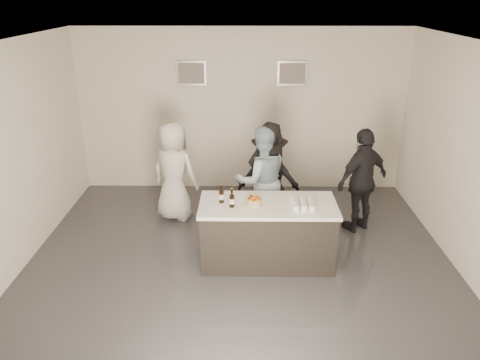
{
  "coord_description": "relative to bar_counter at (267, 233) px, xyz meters",
  "views": [
    {
      "loc": [
        0.07,
        -5.45,
        3.58
      ],
      "look_at": [
        0.0,
        0.5,
        1.15
      ],
      "focal_mm": 35.0,
      "sensor_mm": 36.0,
      "label": 1
    }
  ],
  "objects": [
    {
      "name": "wall_left",
      "position": [
        -3.38,
        -0.27,
        1.05
      ],
      "size": [
        0.04,
        6.0,
        3.0
      ],
      "primitive_type": "cube",
      "color": "silver",
      "rests_on": "ground"
    },
    {
      "name": "picture_right",
      "position": [
        0.52,
        2.7,
        1.75
      ],
      "size": [
        0.54,
        0.04,
        0.44
      ],
      "primitive_type": "cube",
      "color": "#B2B2B7",
      "rests_on": "wall_back"
    },
    {
      "name": "person_guest_right",
      "position": [
        1.51,
        1.0,
        0.38
      ],
      "size": [
        1.04,
        0.87,
        1.67
      ],
      "primitive_type": "imported",
      "rotation": [
        0.0,
        0.0,
        3.71
      ],
      "color": "black",
      "rests_on": "ground"
    },
    {
      "name": "cake",
      "position": [
        -0.19,
        -0.03,
        0.49
      ],
      "size": [
        0.21,
        0.21,
        0.08
      ],
      "primitive_type": "cylinder",
      "color": "yellow",
      "rests_on": "bar_counter"
    },
    {
      "name": "ceiling",
      "position": [
        -0.38,
        -0.27,
        2.55
      ],
      "size": [
        6.0,
        6.0,
        0.0
      ],
      "primitive_type": "plane",
      "rotation": [
        3.14,
        0.0,
        0.0
      ],
      "color": "white"
    },
    {
      "name": "beer_bottle_a",
      "position": [
        -0.63,
        0.03,
        0.58
      ],
      "size": [
        0.07,
        0.07,
        0.26
      ],
      "primitive_type": "cylinder",
      "color": "black",
      "rests_on": "bar_counter"
    },
    {
      "name": "person_guest_back",
      "position": [
        0.07,
        1.31,
        0.33
      ],
      "size": [
        1.04,
        0.63,
        1.56
      ],
      "primitive_type": "imported",
      "rotation": [
        0.0,
        0.0,
        3.09
      ],
      "color": "black",
      "rests_on": "ground"
    },
    {
      "name": "tumbler_cluster",
      "position": [
        0.46,
        -0.07,
        0.49
      ],
      "size": [
        0.3,
        0.4,
        0.08
      ],
      "primitive_type": "cube",
      "color": "orange",
      "rests_on": "bar_counter"
    },
    {
      "name": "person_main_blue",
      "position": [
        -0.06,
        0.92,
        0.41
      ],
      "size": [
        0.97,
        0.83,
        1.73
      ],
      "primitive_type": "imported",
      "rotation": [
        0.0,
        0.0,
        3.37
      ],
      "color": "#96B0C4",
      "rests_on": "ground"
    },
    {
      "name": "picture_left",
      "position": [
        -1.28,
        2.7,
        1.75
      ],
      "size": [
        0.54,
        0.04,
        0.44
      ],
      "primitive_type": "cube",
      "color": "#B2B2B7",
      "rests_on": "wall_back"
    },
    {
      "name": "person_guest_left",
      "position": [
        -1.47,
        1.38,
        0.37
      ],
      "size": [
        0.95,
        0.8,
        1.65
      ],
      "primitive_type": "imported",
      "rotation": [
        0.0,
        0.0,
        2.73
      ],
      "color": "white",
      "rests_on": "ground"
    },
    {
      "name": "wall_back",
      "position": [
        -0.38,
        2.73,
        1.05
      ],
      "size": [
        6.0,
        0.04,
        3.0
      ],
      "primitive_type": "cube",
      "color": "silver",
      "rests_on": "ground"
    },
    {
      "name": "beer_bottle_b",
      "position": [
        -0.49,
        -0.11,
        0.58
      ],
      "size": [
        0.07,
        0.07,
        0.26
      ],
      "primitive_type": "cylinder",
      "color": "black",
      "rests_on": "bar_counter"
    },
    {
      "name": "candles",
      "position": [
        -0.35,
        -0.31,
        0.45
      ],
      "size": [
        0.24,
        0.08,
        0.01
      ],
      "primitive_type": "cube",
      "color": "pink",
      "rests_on": "bar_counter"
    },
    {
      "name": "floor",
      "position": [
        -0.38,
        -0.27,
        -0.45
      ],
      "size": [
        6.0,
        6.0,
        0.0
      ],
      "primitive_type": "plane",
      "color": "#3D3D42",
      "rests_on": "ground"
    },
    {
      "name": "person_main_black",
      "position": [
        0.03,
        0.98,
        0.44
      ],
      "size": [
        0.76,
        0.65,
        1.78
      ],
      "primitive_type": "imported",
      "rotation": [
        0.0,
        0.0,
        3.56
      ],
      "color": "black",
      "rests_on": "ground"
    },
    {
      "name": "wall_front",
      "position": [
        -0.38,
        -3.27,
        1.05
      ],
      "size": [
        6.0,
        0.04,
        3.0
      ],
      "primitive_type": "cube",
      "color": "silver",
      "rests_on": "ground"
    },
    {
      "name": "bar_counter",
      "position": [
        0.0,
        0.0,
        0.0
      ],
      "size": [
        1.86,
        0.86,
        0.9
      ],
      "primitive_type": "cube",
      "color": "white",
      "rests_on": "ground"
    }
  ]
}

